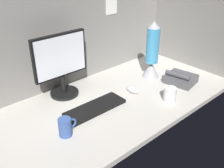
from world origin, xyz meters
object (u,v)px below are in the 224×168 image
mug_ceramic_blue (66,127)px  desk_phone (181,79)px  lava_lamp (152,54)px  mouse (133,90)px  keyboard (95,108)px  monitor (61,63)px  mug_ceramic_white (170,94)px

mug_ceramic_blue → desk_phone: mug_ceramic_blue is taller
mug_ceramic_blue → lava_lamp: lava_lamp is taller
mouse → mug_ceramic_blue: size_ratio=0.96×
desk_phone → mug_ceramic_blue: bearing=177.0°
keyboard → desk_phone: bearing=-11.1°
mug_ceramic_blue → mouse: bearing=8.4°
mouse → desk_phone: 36.33cm
monitor → mouse: (34.72, -27.66, -19.56)cm
monitor → desk_phone: bearing=-30.6°
mug_ceramic_white → keyboard: bearing=150.4°
desk_phone → lava_lamp: bearing=110.4°
mug_ceramic_white → desk_phone: 26.49cm
mug_ceramic_blue → lava_lamp: bearing=10.9°
mug_ceramic_white → lava_lamp: bearing=60.5°
mug_ceramic_blue → lava_lamp: size_ratio=0.25×
monitor → mug_ceramic_white: bearing=-48.7°
keyboard → lava_lamp: bearing=7.8°
mug_ceramic_blue → lava_lamp: (82.33, 15.91, 12.06)cm
keyboard → mouse: mouse is taller
mouse → monitor: bearing=140.8°
mug_ceramic_white → desk_phone: bearing=21.1°
mouse → lava_lamp: 31.34cm
lava_lamp → mouse: bearing=-163.8°
keyboard → mug_ceramic_white: size_ratio=3.37×
monitor → keyboard: monitor is taller
mug_ceramic_blue → desk_phone: size_ratio=0.46×
mug_ceramic_white → mug_ceramic_blue: bearing=167.7°
mug_ceramic_blue → desk_phone: (89.97, -4.67, -1.69)cm
keyboard → mouse: size_ratio=3.85×
desk_phone → keyboard: bearing=168.5°
keyboard → lava_lamp: 59.74cm
keyboard → monitor: bearing=98.6°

